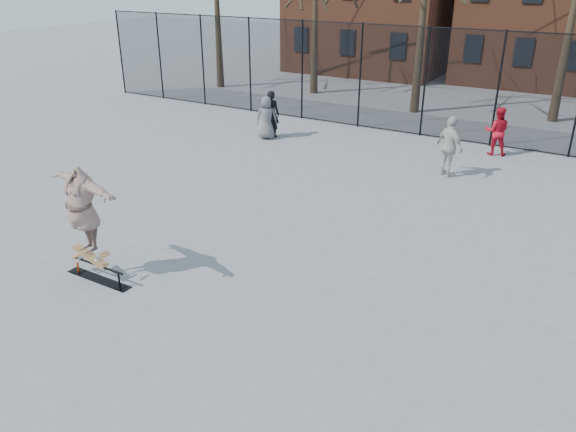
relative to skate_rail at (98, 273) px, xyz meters
The scene contains 9 objects.
ground 3.67m from the skate_rail, 13.99° to the left, with size 100.00×100.00×0.00m, color slate.
skate_rail is the anchor object (origin of this frame).
skateboard 0.32m from the skate_rail, behind, with size 0.94×0.22×0.11m, color #8F5E39, non-canonical shape.
skater 1.24m from the skate_rail, behind, with size 2.20×0.60×1.79m, color #473B94.
bystander_grey 10.88m from the skate_rail, 104.10° to the left, with size 0.78×0.51×1.59m, color #5A5A5E.
bystander_black 11.21m from the skate_rail, 103.73° to the left, with size 0.64×0.42×1.74m, color black.
bystander_red 13.88m from the skate_rail, 68.36° to the left, with size 0.80×0.62×1.64m, color red.
bystander_white 10.85m from the skate_rail, 66.34° to the left, with size 1.09×0.45×1.86m, color beige.
fence 14.46m from the skate_rail, 75.69° to the left, with size 34.03×0.07×4.00m.
Camera 1 is at (4.94, -7.52, 5.90)m, focal length 35.00 mm.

